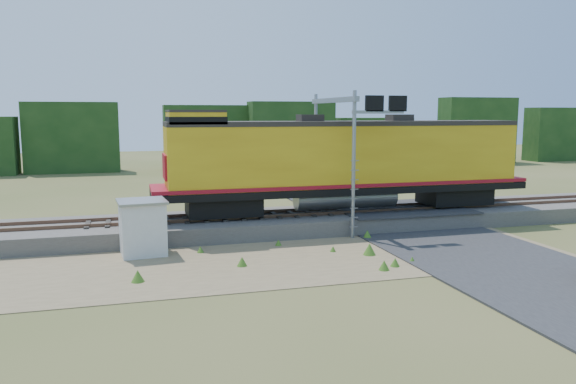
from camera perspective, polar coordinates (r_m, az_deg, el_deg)
name	(u,v)px	position (r m, az deg, el deg)	size (l,w,h in m)	color
ground	(311,260)	(23.13, 2.40, -6.89)	(140.00, 140.00, 0.00)	#475123
ballast	(275,223)	(28.65, -1.35, -3.14)	(70.00, 5.00, 0.80)	slate
rails	(275,214)	(28.56, -1.36, -2.20)	(70.00, 1.54, 0.16)	brown
dirt_shoulder	(261,260)	(23.07, -2.75, -6.89)	(26.00, 8.00, 0.03)	#8C7754
road	(452,243)	(26.70, 16.36, -4.99)	(7.00, 66.00, 0.86)	#38383A
tree_line_north	(198,141)	(59.70, -9.09, 5.17)	(130.00, 3.00, 6.50)	#173714
weed_clumps	(226,265)	(22.41, -6.29, -7.42)	(15.00, 6.20, 0.56)	#3F6D1F
locomotive	(341,161)	(29.30, 5.40, 3.19)	(19.93, 3.04, 5.14)	black
shed	(143,227)	(24.47, -14.56, -3.47)	(2.14, 2.14, 2.33)	silver
signal_gantry	(344,127)	(28.56, 5.75, 6.59)	(2.77, 6.20, 6.99)	gray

